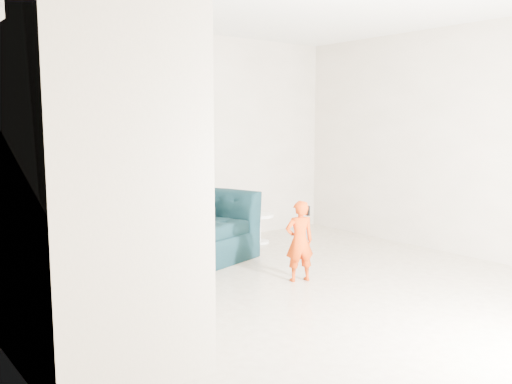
% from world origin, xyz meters
% --- Properties ---
extents(floor, '(5.50, 5.50, 0.00)m').
position_xyz_m(floor, '(0.00, 0.00, 0.00)').
color(floor, gray).
rests_on(floor, ground).
extents(back_wall, '(5.00, 0.00, 5.00)m').
position_xyz_m(back_wall, '(0.00, 2.75, 1.35)').
color(back_wall, '#A19783').
rests_on(back_wall, floor).
extents(left_wall, '(0.00, 5.50, 5.50)m').
position_xyz_m(left_wall, '(-2.50, 0.00, 1.35)').
color(left_wall, '#A19783').
rests_on(left_wall, floor).
extents(right_wall, '(0.00, 5.50, 5.50)m').
position_xyz_m(right_wall, '(2.50, 0.00, 1.35)').
color(right_wall, '#A19783').
rests_on(right_wall, floor).
extents(armchair, '(1.42, 1.32, 0.77)m').
position_xyz_m(armchair, '(-0.10, 2.00, 0.39)').
color(armchair, black).
rests_on(armchair, floor).
extents(toddler, '(0.35, 0.29, 0.81)m').
position_xyz_m(toddler, '(0.26, 0.64, 0.41)').
color(toddler, '#A22805').
rests_on(toddler, floor).
extents(side_table, '(0.39, 0.39, 0.39)m').
position_xyz_m(side_table, '(1.01, 2.24, 0.26)').
color(side_table, white).
rests_on(side_table, floor).
extents(staircase, '(1.02, 3.03, 3.62)m').
position_xyz_m(staircase, '(-2.00, 0.55, 0.95)').
color(staircase, '#ADA089').
rests_on(staircase, floor).
extents(cushion, '(0.43, 0.21, 0.43)m').
position_xyz_m(cushion, '(0.03, 2.34, 0.62)').
color(cushion, black).
rests_on(cushion, armchair).
extents(throw, '(0.04, 0.44, 0.49)m').
position_xyz_m(throw, '(-0.64, 1.94, 0.48)').
color(throw, black).
rests_on(throw, armchair).
extents(phone, '(0.03, 0.05, 0.10)m').
position_xyz_m(phone, '(0.35, 0.62, 0.71)').
color(phone, black).
rests_on(phone, toddler).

